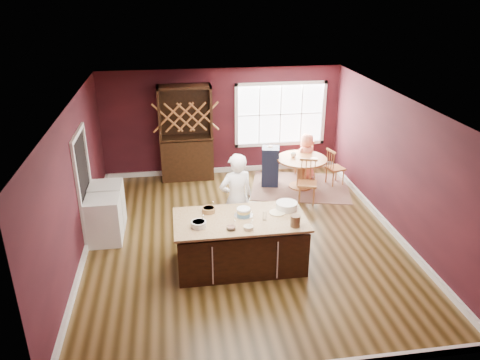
% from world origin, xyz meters
% --- Properties ---
extents(room_shell, '(7.00, 7.00, 7.00)m').
position_xyz_m(room_shell, '(0.00, 0.00, 1.35)').
color(room_shell, brown).
rests_on(room_shell, ground).
extents(window, '(2.36, 0.10, 1.66)m').
position_xyz_m(window, '(1.50, 3.47, 1.50)').
color(window, white).
rests_on(window, room_shell).
extents(doorway, '(0.08, 1.26, 2.13)m').
position_xyz_m(doorway, '(-2.97, 0.60, 1.02)').
color(doorway, white).
rests_on(doorway, room_shell).
extents(kitchen_island, '(2.26, 1.18, 0.92)m').
position_xyz_m(kitchen_island, '(-0.20, -0.90, 0.44)').
color(kitchen_island, '#351C0E').
rests_on(kitchen_island, ground).
extents(dining_table, '(1.20, 1.20, 0.75)m').
position_xyz_m(dining_table, '(1.76, 2.22, 0.53)').
color(dining_table, brown).
rests_on(dining_table, ground).
extents(baker, '(0.74, 0.57, 1.80)m').
position_xyz_m(baker, '(-0.15, -0.10, 0.90)').
color(baker, white).
rests_on(baker, ground).
extents(layer_cake, '(0.33, 0.33, 0.14)m').
position_xyz_m(layer_cake, '(-0.13, -0.80, 0.99)').
color(layer_cake, white).
rests_on(layer_cake, kitchen_island).
extents(bowl_blue, '(0.26, 0.26, 0.10)m').
position_xyz_m(bowl_blue, '(-0.92, -1.08, 0.97)').
color(bowl_blue, silver).
rests_on(bowl_blue, kitchen_island).
extents(bowl_yellow, '(0.24, 0.24, 0.09)m').
position_xyz_m(bowl_yellow, '(-0.71, -0.58, 0.96)').
color(bowl_yellow, tan).
rests_on(bowl_yellow, kitchen_island).
extents(bowl_pink, '(0.16, 0.16, 0.06)m').
position_xyz_m(bowl_pink, '(-0.40, -1.25, 0.95)').
color(bowl_pink, white).
rests_on(bowl_pink, kitchen_island).
extents(bowl_olive, '(0.16, 0.16, 0.06)m').
position_xyz_m(bowl_olive, '(-0.12, -1.29, 0.95)').
color(bowl_olive, beige).
rests_on(bowl_olive, kitchen_island).
extents(drinking_glass, '(0.07, 0.07, 0.14)m').
position_xyz_m(drinking_glass, '(0.20, -1.01, 0.99)').
color(drinking_glass, silver).
rests_on(drinking_glass, kitchen_island).
extents(dinner_plate, '(0.28, 0.28, 0.02)m').
position_xyz_m(dinner_plate, '(0.47, -0.79, 0.93)').
color(dinner_plate, beige).
rests_on(dinner_plate, kitchen_island).
extents(white_tub, '(0.38, 0.38, 0.13)m').
position_xyz_m(white_tub, '(0.66, -0.67, 0.98)').
color(white_tub, white).
rests_on(white_tub, kitchen_island).
extents(stoneware_crock, '(0.16, 0.16, 0.20)m').
position_xyz_m(stoneware_crock, '(0.65, -1.30, 1.02)').
color(stoneware_crock, brown).
rests_on(stoneware_crock, kitchen_island).
extents(rug, '(2.69, 2.31, 0.01)m').
position_xyz_m(rug, '(1.76, 2.22, 0.01)').
color(rug, brown).
rests_on(rug, ground).
extents(chair_east, '(0.46, 0.47, 0.93)m').
position_xyz_m(chair_east, '(2.63, 2.27, 0.46)').
color(chair_east, brown).
rests_on(chair_east, ground).
extents(chair_south, '(0.52, 0.51, 1.00)m').
position_xyz_m(chair_south, '(1.67, 1.38, 0.50)').
color(chair_south, olive).
rests_on(chair_south, ground).
extents(chair_north, '(0.54, 0.53, 0.92)m').
position_xyz_m(chair_north, '(2.04, 2.98, 0.46)').
color(chair_north, '#9B5B21').
rests_on(chair_north, ground).
extents(seated_woman, '(0.69, 0.60, 1.19)m').
position_xyz_m(seated_woman, '(2.01, 2.70, 0.60)').
color(seated_woman, '#F38669').
rests_on(seated_woman, ground).
extents(high_chair, '(0.49, 0.49, 1.01)m').
position_xyz_m(high_chair, '(1.05, 2.47, 0.51)').
color(high_chair, '#192042').
rests_on(high_chair, ground).
extents(toddler, '(0.18, 0.14, 0.26)m').
position_xyz_m(toddler, '(1.01, 2.57, 0.81)').
color(toddler, '#8CA5BF').
rests_on(toddler, high_chair).
extents(table_plate, '(0.18, 0.18, 0.01)m').
position_xyz_m(table_plate, '(2.03, 2.11, 0.76)').
color(table_plate, beige).
rests_on(table_plate, dining_table).
extents(table_cup, '(0.15, 0.15, 0.10)m').
position_xyz_m(table_cup, '(1.58, 2.34, 0.80)').
color(table_cup, white).
rests_on(table_cup, dining_table).
extents(hutch, '(1.29, 0.54, 2.36)m').
position_xyz_m(hutch, '(-0.93, 3.22, 1.18)').
color(hutch, '#371B0F').
rests_on(hutch, ground).
extents(washer, '(0.63, 0.61, 0.91)m').
position_xyz_m(washer, '(-2.64, 0.28, 0.45)').
color(washer, silver).
rests_on(washer, ground).
extents(dryer, '(0.64, 0.62, 0.93)m').
position_xyz_m(dryer, '(-2.64, 0.92, 0.46)').
color(dryer, white).
rests_on(dryer, ground).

